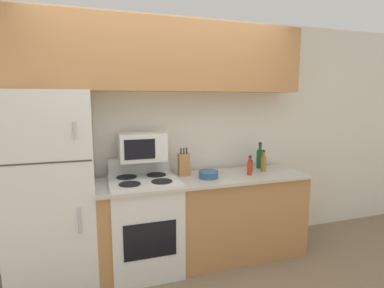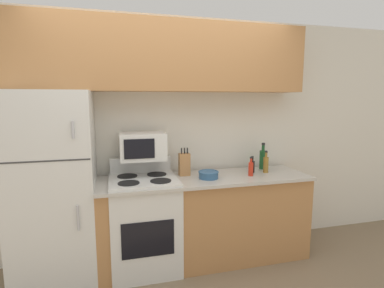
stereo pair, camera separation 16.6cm
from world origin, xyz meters
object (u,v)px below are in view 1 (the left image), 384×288
object	(u,v)px
refrigerator	(52,191)
microwave	(142,147)
stove	(145,224)
knife_block	(184,164)
bottle_hot_sauce	(249,168)
bottle_wine_green	(260,158)
bowl	(208,174)
bottle_vinegar	(263,163)
bottle_soy_sauce	(250,165)

from	to	relation	value
refrigerator	microwave	world-z (taller)	refrigerator
stove	knife_block	world-z (taller)	knife_block
refrigerator	bottle_hot_sauce	world-z (taller)	refrigerator
bottle_wine_green	stove	bearing A→B (deg)	-172.69
bottle_wine_green	bottle_hot_sauce	world-z (taller)	bottle_wine_green
bowl	bottle_wine_green	size ratio (longest dim) A/B	0.69
knife_block	bottle_wine_green	xyz separation A→B (m)	(0.93, 0.05, -0.00)
microwave	bottle_hot_sauce	distance (m)	1.13
refrigerator	bottle_vinegar	size ratio (longest dim) A/B	7.36
stove	refrigerator	bearing A→B (deg)	178.07
bottle_wine_green	refrigerator	bearing A→B (deg)	-176.11
microwave	knife_block	xyz separation A→B (m)	(0.43, -0.01, -0.21)
stove	bottle_wine_green	bearing A→B (deg)	7.31
stove	microwave	xyz separation A→B (m)	(0.01, 0.13, 0.75)
knife_block	bottle_vinegar	xyz separation A→B (m)	(0.88, -0.11, -0.02)
knife_block	bottle_soy_sauce	world-z (taller)	knife_block
bottle_hot_sauce	bowl	bearing A→B (deg)	178.02
knife_block	bottle_wine_green	size ratio (longest dim) A/B	0.97
bottle_hot_sauce	stove	bearing A→B (deg)	176.34
bottle_wine_green	bottle_hot_sauce	bearing A→B (deg)	-137.36
refrigerator	bottle_wine_green	world-z (taller)	refrigerator
microwave	bottle_wine_green	xyz separation A→B (m)	(1.36, 0.05, -0.21)
stove	knife_block	size ratio (longest dim) A/B	3.73
refrigerator	bottle_vinegar	xyz separation A→B (m)	(2.13, -0.01, 0.11)
bottle_wine_green	microwave	bearing A→B (deg)	-178.02
stove	bottle_wine_green	world-z (taller)	bottle_wine_green
refrigerator	microwave	xyz separation A→B (m)	(0.82, 0.10, 0.34)
bottle_soy_sauce	bottle_wine_green	bearing A→B (deg)	33.07
refrigerator	bowl	xyz separation A→B (m)	(1.45, -0.08, 0.06)
bowl	bottle_vinegar	bearing A→B (deg)	5.85
bottle_soy_sauce	microwave	bearing A→B (deg)	176.16
refrigerator	bowl	distance (m)	1.46
microwave	bottle_wine_green	world-z (taller)	microwave
bowl	bottle_wine_green	distance (m)	0.76
stove	bowl	bearing A→B (deg)	-4.85
bowl	bottle_soy_sauce	size ratio (longest dim) A/B	1.15
refrigerator	knife_block	size ratio (longest dim) A/B	6.05
microwave	bottle_soy_sauce	world-z (taller)	microwave
refrigerator	knife_block	bearing A→B (deg)	4.33
microwave	bottle_soy_sauce	bearing A→B (deg)	-3.84
knife_block	bowl	world-z (taller)	knife_block
stove	bottle_soy_sauce	world-z (taller)	stove
bottle_vinegar	bottle_wine_green	bearing A→B (deg)	73.17
refrigerator	stove	bearing A→B (deg)	-1.93
microwave	bottle_vinegar	distance (m)	1.33
bottle_hot_sauce	refrigerator	bearing A→B (deg)	177.07
microwave	bottle_vinegar	size ratio (longest dim) A/B	1.87
bowl	stove	bearing A→B (deg)	175.15
bottle_wine_green	knife_block	bearing A→B (deg)	-176.71
stove	bottle_vinegar	bearing A→B (deg)	0.63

